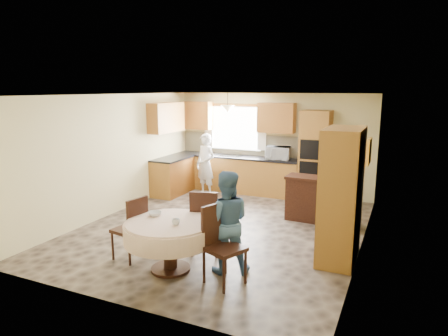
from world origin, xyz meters
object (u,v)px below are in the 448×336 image
person_dining (226,222)px  chair_right (220,240)px  oven_tower (315,156)px  dining_table (170,232)px  cupboard (341,195)px  person_sink (206,165)px  sideboard (315,201)px  chair_back (205,219)px  chair_left (133,225)px

person_dining → chair_right: bearing=76.2°
oven_tower → chair_right: bearing=-93.6°
dining_table → chair_right: size_ratio=1.22×
cupboard → dining_table: 2.63m
cupboard → person_sink: bearing=145.1°
dining_table → person_dining: size_ratio=0.88×
sideboard → cupboard: 1.90m
oven_tower → dining_table: size_ratio=1.62×
chair_back → person_sink: (-1.64, 3.22, 0.18)m
chair_left → person_dining: bearing=108.5°
oven_tower → chair_right: (-0.29, -4.61, -0.47)m
chair_back → chair_left: bearing=17.1°
person_sink → sideboard: bearing=1.8°
chair_back → person_sink: person_sink is taller
oven_tower → chair_back: 4.03m
sideboard → chair_right: size_ratio=1.10×
sideboard → chair_right: chair_right is taller
sideboard → person_sink: size_ratio=0.77×
cupboard → chair_right: cupboard is taller
sideboard → dining_table: 3.42m
dining_table → person_sink: (-1.43, 3.94, 0.19)m
oven_tower → dining_table: bearing=-103.3°
sideboard → person_sink: (-2.89, 0.85, 0.35)m
chair_left → person_sink: (-0.72, 3.86, 0.21)m
sideboard → chair_back: (-1.25, -2.37, 0.16)m
dining_table → chair_left: 0.72m
dining_table → oven_tower: bearing=76.7°
oven_tower → cupboard: oven_tower is taller
sideboard → chair_left: bearing=-122.9°
chair_back → oven_tower: bearing=-120.5°
chair_right → oven_tower: bearing=19.4°
oven_tower → chair_right: size_ratio=1.97×
cupboard → chair_right: size_ratio=1.90×
person_sink → cupboard: bearing=-16.7°
person_sink → person_dining: person_sink is taller
chair_left → chair_right: size_ratio=0.93×
oven_tower → dining_table: (-1.09, -4.61, -0.48)m
sideboard → chair_back: size_ratio=1.11×
chair_right → dining_table: bearing=112.8°
oven_tower → person_sink: oven_tower is taller
person_sink → dining_table: bearing=-51.7°
oven_tower → chair_right: oven_tower is taller
sideboard → chair_right: bearing=-99.0°
person_sink → person_dining: 4.23m
oven_tower → chair_left: (-1.80, -4.53, -0.51)m
cupboard → dining_table: cupboard is taller
chair_right → person_sink: 4.53m
cupboard → dining_table: (-2.16, -1.43, -0.44)m
dining_table → person_sink: bearing=110.0°
oven_tower → chair_left: 4.91m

